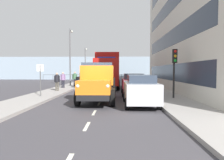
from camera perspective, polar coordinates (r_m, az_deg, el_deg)
ground_plane at (r=21.01m, az=-1.43°, el=-2.58°), size 80.00×80.00×0.00m
sidewalk_left at (r=21.27m, az=10.91°, el=-2.36°), size 2.49×37.96×0.15m
sidewalk_right at (r=21.71m, az=-13.51°, el=-2.28°), size 2.49×37.96×0.15m
road_centreline_markings at (r=20.87m, az=-1.45°, el=-2.60°), size 0.12×34.82×0.01m
building_terrace at (r=20.59m, az=28.07°, el=15.07°), size 8.36×20.34×12.91m
sea_horizon at (r=42.89m, az=0.05°, el=3.49°), size 80.00×0.80×5.00m
seawall_railing at (r=39.30m, az=-0.08°, el=1.25°), size 28.08×0.08×1.20m
truck_vintage_orange at (r=11.94m, az=-4.26°, el=-0.97°), size 2.17×5.64×2.43m
lorry_cargo_red at (r=21.87m, az=-1.23°, el=3.08°), size 2.58×8.20×3.87m
car_silver_kerbside_near at (r=10.99m, az=8.24°, el=-2.81°), size 1.78×3.94×1.72m
car_maroon_kerbside_1 at (r=15.74m, az=6.18°, el=-1.11°), size 1.82×4.15×1.72m
car_black_oppositeside_0 at (r=22.73m, az=-7.17°, el=0.07°), size 1.90×4.48×1.72m
pedestrian_with_bag at (r=18.16m, az=-15.81°, el=-0.04°), size 0.53×0.34×1.62m
pedestrian_couple_b at (r=21.17m, az=-14.17°, el=0.42°), size 0.53×0.34×1.65m
pedestrian_near_railing at (r=22.79m, az=-10.80°, el=0.67°), size 0.53×0.34×1.69m
traffic_light_near at (r=13.40m, az=17.82°, el=4.85°), size 0.28×0.41×3.20m
lamp_post_promenade at (r=24.69m, az=-12.12°, el=7.97°), size 0.32×1.14×6.89m
lamp_post_far at (r=34.43m, az=-7.79°, el=5.52°), size 0.32×1.14×5.76m
street_sign at (r=14.67m, az=-20.25°, el=1.53°), size 0.50×0.07×2.25m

